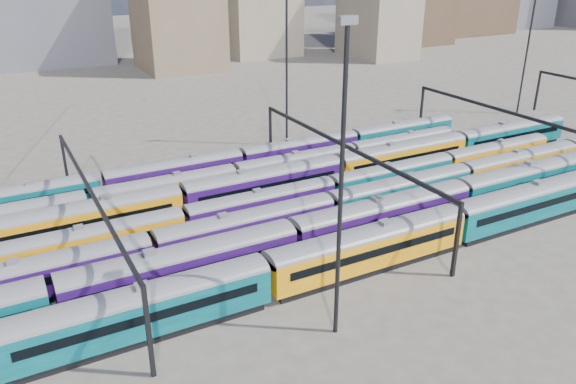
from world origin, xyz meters
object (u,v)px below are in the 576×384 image
mast_2 (341,178)px  rake_1 (383,213)px  rake_2 (329,206)px  rake_0 (369,244)px

mast_2 → rake_1: bearing=41.0°
rake_1 → rake_2: 6.29m
rake_0 → rake_1: size_ratio=0.71×
rake_1 → mast_2: mast_2 is taller
rake_2 → rake_0: bearing=-99.6°
rake_0 → rake_2: 10.15m
rake_1 → rake_0: bearing=-137.7°
rake_0 → rake_2: size_ratio=0.91×
mast_2 → rake_0: bearing=40.0°
rake_1 → mast_2: (-13.82, -12.00, 11.01)m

